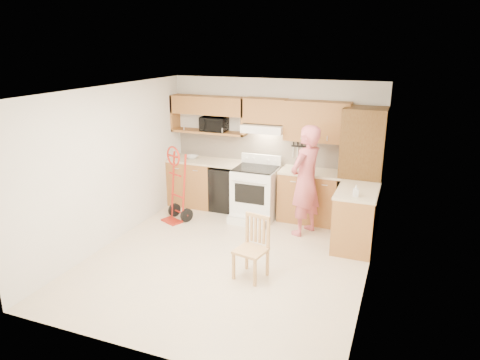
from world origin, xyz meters
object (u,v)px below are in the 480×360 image
Objects in this scene: hand_truck at (175,188)px; dining_chair at (251,248)px; range at (254,189)px; person at (305,181)px; microwave at (214,124)px.

dining_chair is at bearing -11.71° from hand_truck.
dining_chair is (0.67, -2.05, -0.13)m from range.
range is 1.29× the size of dining_chair.
range is at bearing -84.78° from person.
person reaches higher than range.
hand_truck reaches higher than dining_chair.
microwave is 2.22m from person.
microwave is at bearing 156.92° from range.
hand_truck is (-0.32, -1.03, -1.00)m from microwave.
range is at bearing 119.66° from dining_chair.
hand_truck is at bearing 155.54° from dining_chair.
range is 2.16m from dining_chair.
microwave reaches higher than dining_chair.
microwave is 0.40× the size of hand_truck.
microwave is 0.57× the size of dining_chair.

